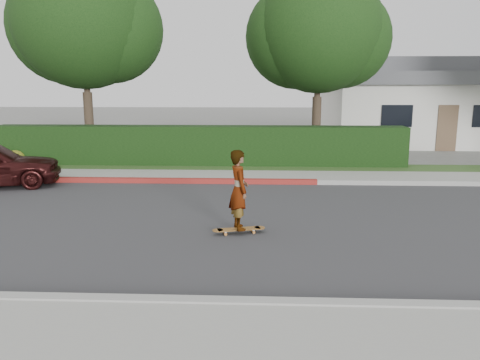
# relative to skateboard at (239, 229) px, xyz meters

# --- Properties ---
(ground) EXTENTS (120.00, 120.00, 0.00)m
(ground) POSITION_rel_skateboard_xyz_m (1.13, 0.84, -0.09)
(ground) COLOR slate
(ground) RESTS_ON ground
(road) EXTENTS (60.00, 8.00, 0.01)m
(road) POSITION_rel_skateboard_xyz_m (1.13, 0.84, -0.09)
(road) COLOR #2D2D30
(road) RESTS_ON ground
(curb_near) EXTENTS (60.00, 0.20, 0.15)m
(curb_near) POSITION_rel_skateboard_xyz_m (1.13, -3.26, -0.02)
(curb_near) COLOR #9E9E99
(curb_near) RESTS_ON ground
(sidewalk_near) EXTENTS (60.00, 1.60, 0.12)m
(sidewalk_near) POSITION_rel_skateboard_xyz_m (1.13, -4.16, -0.03)
(sidewalk_near) COLOR gray
(sidewalk_near) RESTS_ON ground
(curb_far) EXTENTS (60.00, 0.20, 0.15)m
(curb_far) POSITION_rel_skateboard_xyz_m (1.13, 4.94, -0.02)
(curb_far) COLOR #9E9E99
(curb_far) RESTS_ON ground
(curb_red_section) EXTENTS (12.00, 0.21, 0.15)m
(curb_red_section) POSITION_rel_skateboard_xyz_m (-3.87, 4.94, -0.02)
(curb_red_section) COLOR maroon
(curb_red_section) RESTS_ON ground
(sidewalk_far) EXTENTS (60.00, 1.60, 0.12)m
(sidewalk_far) POSITION_rel_skateboard_xyz_m (1.13, 5.84, -0.03)
(sidewalk_far) COLOR gray
(sidewalk_far) RESTS_ON ground
(planting_strip) EXTENTS (60.00, 1.60, 0.10)m
(planting_strip) POSITION_rel_skateboard_xyz_m (1.13, 7.44, -0.04)
(planting_strip) COLOR #2D4C1E
(planting_strip) RESTS_ON ground
(hedge) EXTENTS (15.00, 1.00, 1.50)m
(hedge) POSITION_rel_skateboard_xyz_m (-1.87, 8.04, 0.66)
(hedge) COLOR black
(hedge) RESTS_ON ground
(flowering_shrub) EXTENTS (1.40, 1.00, 0.90)m
(flowering_shrub) POSITION_rel_skateboard_xyz_m (-8.88, 7.58, 0.24)
(flowering_shrub) COLOR #2D4C19
(flowering_shrub) RESTS_ON ground
(tree_left) EXTENTS (5.99, 5.21, 8.00)m
(tree_left) POSITION_rel_skateboard_xyz_m (-6.38, 9.53, 5.17)
(tree_left) COLOR #33261C
(tree_left) RESTS_ON ground
(tree_center) EXTENTS (5.66, 4.84, 7.44)m
(tree_center) POSITION_rel_skateboard_xyz_m (2.62, 10.03, 4.81)
(tree_center) COLOR #33261C
(tree_center) RESTS_ON ground
(house) EXTENTS (10.60, 8.60, 4.30)m
(house) POSITION_rel_skateboard_xyz_m (9.13, 16.84, 2.00)
(house) COLOR beige
(house) RESTS_ON ground
(skateboard) EXTENTS (1.08, 0.47, 0.10)m
(skateboard) POSITION_rel_skateboard_xyz_m (0.00, 0.00, 0.00)
(skateboard) COLOR #BE7534
(skateboard) RESTS_ON ground
(skateboarder) EXTENTS (0.54, 0.67, 1.59)m
(skateboarder) POSITION_rel_skateboard_xyz_m (0.00, 0.00, 0.81)
(skateboarder) COLOR white
(skateboarder) RESTS_ON skateboard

